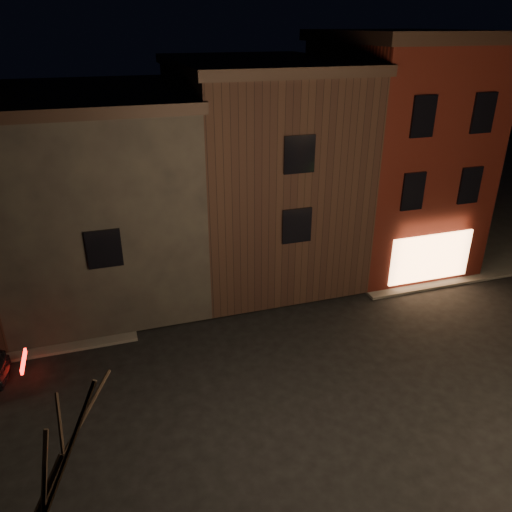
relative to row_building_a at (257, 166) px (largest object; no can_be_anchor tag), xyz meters
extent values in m
plane|color=black|center=(-1.50, -10.50, -4.83)|extent=(120.00, 120.00, 0.00)
cube|color=#2D2B28|center=(18.50, 9.50, -4.77)|extent=(30.00, 30.00, 0.12)
cube|color=#43110B|center=(6.50, -1.00, 0.29)|extent=(6.00, 8.00, 10.00)
cube|color=black|center=(6.50, -1.00, 5.54)|extent=(6.50, 8.50, 0.50)
cube|color=#FFB272|center=(6.50, -5.05, -3.41)|extent=(4.00, 0.12, 2.20)
cube|color=black|center=(0.00, 0.00, -0.21)|extent=(7.00, 10.00, 9.00)
cube|color=black|center=(0.00, 0.00, 4.49)|extent=(7.30, 10.30, 0.40)
cube|color=black|center=(-7.25, 0.00, -0.71)|extent=(7.50, 10.00, 8.00)
cube|color=black|center=(-7.25, 0.00, 3.49)|extent=(7.80, 10.30, 0.40)
camera|label=1|loc=(-7.03, -21.80, 6.03)|focal=35.00mm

